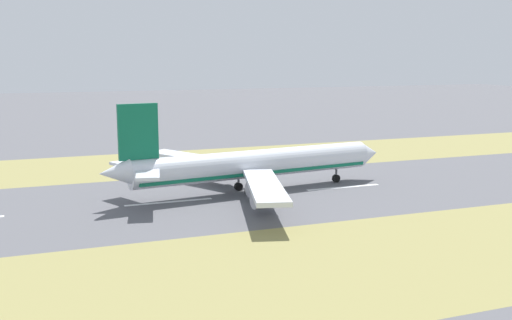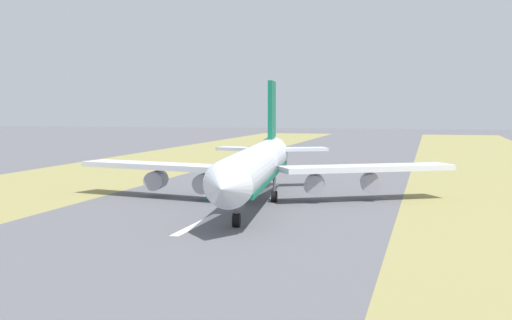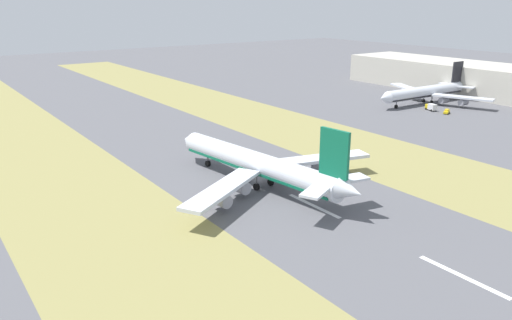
% 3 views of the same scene
% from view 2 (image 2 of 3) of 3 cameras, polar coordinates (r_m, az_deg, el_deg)
% --- Properties ---
extents(ground_plane, '(800.00, 800.00, 0.00)m').
position_cam_2_polar(ground_plane, '(109.33, -1.93, -3.76)').
color(ground_plane, '#56565B').
extents(centreline_dash_near, '(1.20, 18.00, 0.01)m').
position_cam_2_polar(centreline_dash_near, '(170.90, 3.85, -0.87)').
color(centreline_dash_near, silver).
rests_on(centreline_dash_near, ground).
extents(centreline_dash_mid, '(1.20, 18.00, 0.01)m').
position_cam_2_polar(centreline_dash_mid, '(131.88, 0.84, -2.38)').
color(centreline_dash_mid, silver).
rests_on(centreline_dash_mid, ground).
extents(centreline_dash_far, '(1.20, 18.00, 0.01)m').
position_cam_2_polar(centreline_dash_far, '(93.70, -4.68, -5.12)').
color(centreline_dash_far, silver).
rests_on(centreline_dash_far, ground).
extents(airplane_main_jet, '(63.65, 67.17, 20.20)m').
position_cam_2_polar(airplane_main_jet, '(113.13, 0.11, -0.42)').
color(airplane_main_jet, silver).
rests_on(airplane_main_jet, ground).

